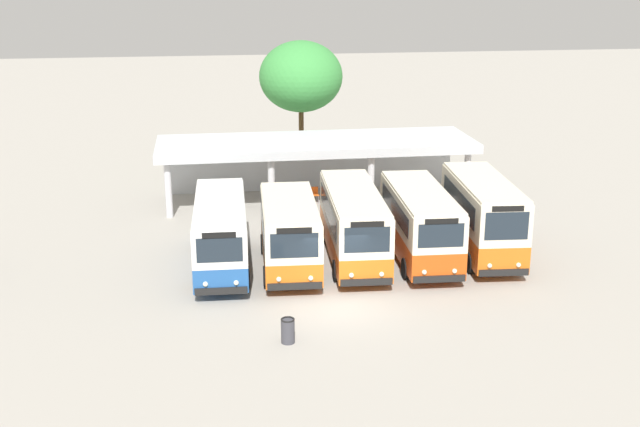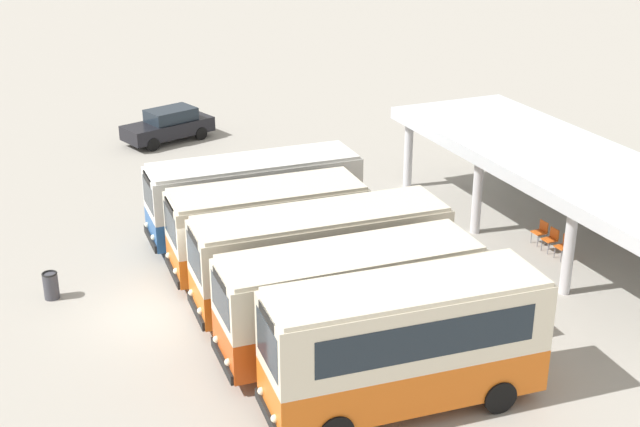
{
  "view_description": "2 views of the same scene",
  "coord_description": "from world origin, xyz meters",
  "px_view_note": "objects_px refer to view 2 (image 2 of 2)",
  "views": [
    {
      "loc": [
        -4.94,
        -28.03,
        12.59
      ],
      "look_at": [
        0.22,
        6.69,
        1.66
      ],
      "focal_mm": 45.05,
      "sensor_mm": 36.0,
      "label": 1
    },
    {
      "loc": [
        23.66,
        -4.58,
        13.11
      ],
      "look_at": [
        -1.9,
        6.32,
        1.61
      ],
      "focal_mm": 48.63,
      "sensor_mm": 36.0,
      "label": 2
    }
  ],
  "objects_px": {
    "city_bus_second_in_row": "(267,225)",
    "city_bus_middle_cream": "(321,254)",
    "city_bus_nearest_orange": "(254,194)",
    "litter_bin_apron": "(51,285)",
    "city_bus_fourth_amber": "(350,297)",
    "waiting_chair_end_by_column": "(541,230)",
    "waiting_chair_second_from_end": "(552,238)",
    "parked_car_flank": "(169,125)",
    "waiting_chair_middle_seat": "(565,245)",
    "city_bus_fifth_blue": "(404,341)"
  },
  "relations": [
    {
      "from": "city_bus_fourth_amber",
      "to": "waiting_chair_second_from_end",
      "type": "bearing_deg",
      "value": 109.43
    },
    {
      "from": "parked_car_flank",
      "to": "waiting_chair_end_by_column",
      "type": "xyz_separation_m",
      "value": [
        17.4,
        9.44,
        -0.31
      ]
    },
    {
      "from": "city_bus_second_in_row",
      "to": "litter_bin_apron",
      "type": "distance_m",
      "value": 7.2
    },
    {
      "from": "waiting_chair_second_from_end",
      "to": "city_bus_middle_cream",
      "type": "bearing_deg",
      "value": -87.22
    },
    {
      "from": "city_bus_nearest_orange",
      "to": "city_bus_fifth_blue",
      "type": "relative_size",
      "value": 1.07
    },
    {
      "from": "city_bus_nearest_orange",
      "to": "waiting_chair_end_by_column",
      "type": "height_order",
      "value": "city_bus_nearest_orange"
    },
    {
      "from": "city_bus_second_in_row",
      "to": "waiting_chair_middle_seat",
      "type": "xyz_separation_m",
      "value": [
        3.16,
        9.88,
        -1.16
      ]
    },
    {
      "from": "city_bus_middle_cream",
      "to": "litter_bin_apron",
      "type": "relative_size",
      "value": 9.02
    },
    {
      "from": "city_bus_fourth_amber",
      "to": "waiting_chair_second_from_end",
      "type": "distance_m",
      "value": 10.15
    },
    {
      "from": "city_bus_fifth_blue",
      "to": "waiting_chair_end_by_column",
      "type": "xyz_separation_m",
      "value": [
        -6.95,
        9.41,
        -1.39
      ]
    },
    {
      "from": "city_bus_second_in_row",
      "to": "parked_car_flank",
      "type": "xyz_separation_m",
      "value": [
        -15.62,
        0.47,
        -0.86
      ]
    },
    {
      "from": "waiting_chair_second_from_end",
      "to": "waiting_chair_middle_seat",
      "type": "bearing_deg",
      "value": 2.84
    },
    {
      "from": "city_bus_middle_cream",
      "to": "waiting_chair_end_by_column",
      "type": "distance_m",
      "value": 9.35
    },
    {
      "from": "city_bus_nearest_orange",
      "to": "parked_car_flank",
      "type": "bearing_deg",
      "value": -179.65
    },
    {
      "from": "city_bus_fifth_blue",
      "to": "waiting_chair_middle_seat",
      "type": "xyz_separation_m",
      "value": [
        -5.57,
        9.39,
        -1.39
      ]
    },
    {
      "from": "waiting_chair_second_from_end",
      "to": "litter_bin_apron",
      "type": "relative_size",
      "value": 0.96
    },
    {
      "from": "city_bus_middle_cream",
      "to": "city_bus_fourth_amber",
      "type": "xyz_separation_m",
      "value": [
        2.91,
        -0.36,
        0.0
      ]
    },
    {
      "from": "city_bus_fifth_blue",
      "to": "parked_car_flank",
      "type": "height_order",
      "value": "city_bus_fifth_blue"
    },
    {
      "from": "city_bus_fourth_amber",
      "to": "litter_bin_apron",
      "type": "relative_size",
      "value": 8.41
    },
    {
      "from": "city_bus_middle_cream",
      "to": "city_bus_fifth_blue",
      "type": "height_order",
      "value": "city_bus_fifth_blue"
    },
    {
      "from": "city_bus_second_in_row",
      "to": "city_bus_fourth_amber",
      "type": "distance_m",
      "value": 5.83
    },
    {
      "from": "waiting_chair_end_by_column",
      "to": "litter_bin_apron",
      "type": "relative_size",
      "value": 0.96
    },
    {
      "from": "parked_car_flank",
      "to": "waiting_chair_middle_seat",
      "type": "xyz_separation_m",
      "value": [
        18.78,
        9.42,
        -0.31
      ]
    },
    {
      "from": "litter_bin_apron",
      "to": "waiting_chair_end_by_column",
      "type": "bearing_deg",
      "value": 81.17
    },
    {
      "from": "city_bus_fourth_amber",
      "to": "waiting_chair_middle_seat",
      "type": "distance_m",
      "value": 9.98
    },
    {
      "from": "city_bus_fourth_amber",
      "to": "waiting_chair_middle_seat",
      "type": "xyz_separation_m",
      "value": [
        -2.66,
        9.54,
        -1.23
      ]
    },
    {
      "from": "parked_car_flank",
      "to": "waiting_chair_second_from_end",
      "type": "bearing_deg",
      "value": 27.42
    },
    {
      "from": "city_bus_second_in_row",
      "to": "city_bus_fifth_blue",
      "type": "relative_size",
      "value": 0.91
    },
    {
      "from": "waiting_chair_second_from_end",
      "to": "city_bus_fifth_blue",
      "type": "bearing_deg",
      "value": -56.22
    },
    {
      "from": "city_bus_middle_cream",
      "to": "city_bus_fifth_blue",
      "type": "xyz_separation_m",
      "value": [
        5.82,
        -0.22,
        0.16
      ]
    },
    {
      "from": "city_bus_second_in_row",
      "to": "city_bus_middle_cream",
      "type": "height_order",
      "value": "city_bus_middle_cream"
    },
    {
      "from": "city_bus_nearest_orange",
      "to": "litter_bin_apron",
      "type": "xyz_separation_m",
      "value": [
        2.05,
        -7.58,
        -1.22
      ]
    },
    {
      "from": "waiting_chair_end_by_column",
      "to": "waiting_chair_second_from_end",
      "type": "bearing_deg",
      "value": -4.53
    },
    {
      "from": "city_bus_second_in_row",
      "to": "city_bus_middle_cream",
      "type": "distance_m",
      "value": 3.0
    },
    {
      "from": "waiting_chair_second_from_end",
      "to": "city_bus_nearest_orange",
      "type": "bearing_deg",
      "value": -120.01
    },
    {
      "from": "waiting_chair_end_by_column",
      "to": "litter_bin_apron",
      "type": "bearing_deg",
      "value": -98.83
    },
    {
      "from": "waiting_chair_end_by_column",
      "to": "city_bus_middle_cream",
      "type": "bearing_deg",
      "value": -82.97
    },
    {
      "from": "city_bus_nearest_orange",
      "to": "waiting_chair_middle_seat",
      "type": "relative_size",
      "value": 9.17
    },
    {
      "from": "city_bus_second_in_row",
      "to": "city_bus_middle_cream",
      "type": "xyz_separation_m",
      "value": [
        2.91,
        0.71,
        0.07
      ]
    },
    {
      "from": "litter_bin_apron",
      "to": "city_bus_second_in_row",
      "type": "bearing_deg",
      "value": 83.06
    },
    {
      "from": "waiting_chair_middle_seat",
      "to": "city_bus_fourth_amber",
      "type": "bearing_deg",
      "value": -74.41
    },
    {
      "from": "city_bus_second_in_row",
      "to": "waiting_chair_second_from_end",
      "type": "bearing_deg",
      "value": 75.95
    },
    {
      "from": "city_bus_nearest_orange",
      "to": "litter_bin_apron",
      "type": "relative_size",
      "value": 8.76
    },
    {
      "from": "waiting_chair_second_from_end",
      "to": "waiting_chair_middle_seat",
      "type": "relative_size",
      "value": 1.0
    },
    {
      "from": "city_bus_nearest_orange",
      "to": "litter_bin_apron",
      "type": "height_order",
      "value": "city_bus_nearest_orange"
    },
    {
      "from": "city_bus_fifth_blue",
      "to": "waiting_chair_end_by_column",
      "type": "relative_size",
      "value": 8.53
    },
    {
      "from": "waiting_chair_second_from_end",
      "to": "waiting_chair_middle_seat",
      "type": "distance_m",
      "value": 0.69
    },
    {
      "from": "waiting_chair_end_by_column",
      "to": "litter_bin_apron",
      "type": "distance_m",
      "value": 17.15
    },
    {
      "from": "parked_car_flank",
      "to": "city_bus_nearest_orange",
      "type": "bearing_deg",
      "value": 0.35
    },
    {
      "from": "waiting_chair_end_by_column",
      "to": "waiting_chair_second_from_end",
      "type": "xyz_separation_m",
      "value": [
        0.69,
        -0.05,
        0.0
      ]
    }
  ]
}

